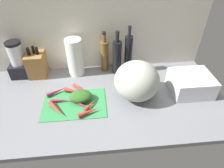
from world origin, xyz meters
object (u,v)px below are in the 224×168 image
carrot_5 (91,105)px  carrot_7 (56,109)px  dish_rack (191,83)px  bottle_0 (105,55)px  carrot_6 (57,91)px  carrot_8 (89,112)px  paper_towel_roll (75,57)px  carrot_0 (74,91)px  cutting_board (74,104)px  blender_appliance (19,62)px  carrot_1 (81,104)px  knife_block (37,64)px  carrot_2 (81,89)px  winter_squash (137,81)px  carrot_3 (61,100)px  bottle_2 (128,54)px  bottle_1 (117,57)px  carrot_4 (78,97)px

carrot_5 → carrot_7: (-20.65, -2.09, 0.47)cm
dish_rack → bottle_0: bearing=150.4°
carrot_6 → carrot_8: carrot_8 is taller
carrot_7 → paper_towel_roll: 43.02cm
carrot_0 → carrot_6: carrot_0 is taller
cutting_board → paper_towel_roll: paper_towel_roll is taller
blender_appliance → carrot_0: bearing=-33.1°
carrot_1 → knife_block: (-32.63, 38.68, 7.19)cm
carrot_7 → carrot_2: bearing=50.7°
carrot_5 → winter_squash: 32.19cm
carrot_0 → carrot_3: (-7.27, -8.06, -0.42)cm
carrot_5 → carrot_8: (-1.01, -6.09, 0.31)cm
cutting_board → bottle_0: 45.01cm
cutting_board → winter_squash: size_ratio=1.39×
carrot_5 → blender_appliance: 65.34cm
carrot_5 → carrot_6: 26.76cm
carrot_8 → paper_towel_roll: bearing=101.7°
carrot_2 → bottle_2: bearing=30.8°
carrot_2 → carrot_6: size_ratio=1.03×
carrot_3 → bottle_2: bearing=32.9°
carrot_6 → knife_block: (-16.49, 24.63, 7.08)cm
bottle_1 → knife_block: bearing=176.6°
carrot_3 → dish_rack: size_ratio=0.48×
cutting_board → dish_rack: (77.36, 5.79, 5.89)cm
cutting_board → bottle_1: bearing=46.6°
paper_towel_roll → winter_squash: bearing=-37.8°
carrot_1 → carrot_6: (-16.14, 14.05, 0.11)cm
carrot_0 → carrot_4: carrot_0 is taller
carrot_4 → bottle_1: bearing=45.5°
bottle_1 → paper_towel_roll: bearing=176.2°
carrot_6 → carrot_7: size_ratio=0.98×
cutting_board → carrot_5: bearing=-17.8°
carrot_3 → carrot_6: (-3.71, 9.19, 0.14)cm
cutting_board → carrot_6: bearing=136.1°
winter_squash → bottle_1: bottle_1 is taller
carrot_5 → winter_squash: bearing=13.7°
carrot_1 → paper_towel_roll: paper_towel_roll is taller
carrot_0 → bottle_2: bearing=29.4°
carrot_2 → carrot_4: 8.20cm
cutting_board → carrot_8: carrot_8 is taller
carrot_0 → carrot_8: (10.30, -19.76, -0.12)cm
carrot_3 → knife_block: (-20.20, 33.82, 7.22)cm
carrot_2 → knife_block: 40.99cm
carrot_3 → carrot_8: carrot_8 is taller
carrot_7 → bottle_1: size_ratio=0.44×
carrot_6 → carrot_2: bearing=1.8°
carrot_4 → bottle_2: size_ratio=0.27×
carrot_6 → bottle_0: bottle_0 is taller
cutting_board → carrot_8: 13.42cm
knife_block → carrot_7: bearing=-66.4°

